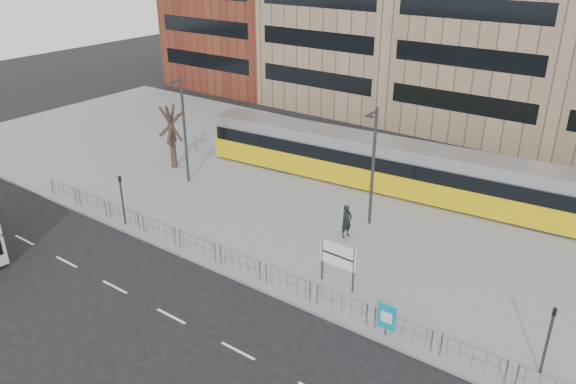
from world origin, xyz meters
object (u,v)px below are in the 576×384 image
Objects in this scene: tram at (401,168)px; traffic_light_east at (549,333)px; lamp_post_west at (184,126)px; bare_tree at (169,102)px; ad_panel at (387,317)px; pedestrian at (347,221)px; lamp_post_east at (373,162)px; station_sign at (338,257)px; traffic_light_west at (122,194)px.

tram is 9.32× the size of traffic_light_east.
lamp_post_west reaches higher than bare_tree.
pedestrian is at bearing 130.98° from ad_panel.
tram is at bearing 20.59° from bare_tree.
tram is 7.55m from pedestrian.
lamp_post_east is (-11.53, 7.25, 1.96)m from traffic_light_east.
station_sign is at bearing 150.60° from ad_panel.
ad_panel is 0.50× the size of traffic_light_east.
station_sign is 4.23m from ad_panel.
lamp_post_west is (-18.87, 6.92, 3.15)m from ad_panel.
ad_panel is 8.76m from pedestrian.
bare_tree is (-15.76, 1.70, 3.96)m from pedestrian.
station_sign is 7.34m from lamp_post_east.
lamp_post_east reaches higher than pedestrian.
station_sign is 9.69m from traffic_light_east.
lamp_post_east is (13.35, 1.78, -0.12)m from lamp_post_west.
bare_tree is at bearing -178.31° from lamp_post_east.
pedestrian is 12.91m from traffic_light_east.
lamp_post_west is at bearing -172.39° from lamp_post_east.
lamp_post_west reaches higher than pedestrian.
tram is 16.84m from bare_tree.
tram reaches higher than pedestrian.
tram is 12.29m from station_sign.
traffic_light_east is 0.43× the size of lamp_post_east.
tram is 17.48m from traffic_light_east.
traffic_light_east is at bearing -1.79° from station_sign.
traffic_light_west and traffic_light_east have the same top height.
lamp_post_west is (-12.76, -7.12, 2.35)m from tram.
traffic_light_west reaches higher than ad_panel.
ad_panel is 0.22× the size of lamp_post_east.
lamp_post_west reaches higher than lamp_post_east.
ad_panel is at bearing -20.87° from bare_tree.
pedestrian is 13.14m from traffic_light_west.
tram is 18.70× the size of ad_panel.
traffic_light_west is at bearing 178.93° from ad_panel.
pedestrian is 16.34m from bare_tree.
bare_tree is (-15.47, -5.81, 3.24)m from tram.
pedestrian is (-5.83, 6.54, 0.07)m from ad_panel.
station_sign is 13.71m from traffic_light_west.
traffic_light_west is 1.00× the size of traffic_light_east.
lamp_post_east is 16.10m from bare_tree.
station_sign is 1.48× the size of ad_panel.
bare_tree is (-17.92, 6.23, 3.36)m from station_sign.
pedestrian is 0.27× the size of bare_tree.
tram is at bearing 96.38° from lamp_post_east.
station_sign is at bearing 31.19° from traffic_light_west.
lamp_post_west is (-24.88, 5.46, 2.08)m from traffic_light_east.
bare_tree is at bearing 101.01° from pedestrian.
station_sign is at bearing -74.51° from lamp_post_east.
bare_tree is at bearing 154.25° from lamp_post_west.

